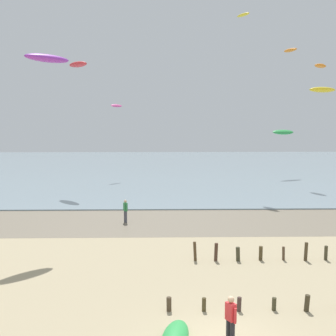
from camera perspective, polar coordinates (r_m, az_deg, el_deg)
The scene contains 12 objects.
wet_sand_strip at distance 33.12m, azimuth 2.38°, elevation -6.99°, with size 120.00×8.78×0.01m, color #7A6D59.
sea at distance 72.00m, azimuth 0.38°, elevation 0.13°, with size 160.00×70.00×0.10m, color #7F939E.
person_mid_beach at distance 15.61m, azimuth 8.11°, elevation -18.82°, with size 0.36×0.51×1.71m.
person_left_flank at distance 32.89m, azimuth -5.54°, elevation -5.48°, with size 0.35×0.53×1.71m.
kite_aloft_1 at distance 50.02m, azimuth 9.73°, elevation 18.98°, with size 1.95×0.62×0.31m, color yellow.
kite_aloft_2 at distance 28.77m, azimuth -15.38°, elevation 13.54°, with size 3.08×0.99×0.49m, color purple.
kite_aloft_3 at distance 60.24m, azimuth 14.70°, elevation 4.52°, with size 3.44×1.10×0.55m, color green.
kite_aloft_5 at distance 56.45m, azimuth 15.56°, elevation 14.49°, with size 2.40×0.77×0.38m, color orange.
kite_aloft_6 at distance 48.25m, azimuth 19.14°, elevation 12.40°, with size 2.27×0.73×0.36m, color orange.
kite_aloft_7 at distance 49.01m, azimuth -11.58°, elevation 13.01°, with size 3.22×1.03×0.52m, color red.
kite_aloft_8 at distance 57.83m, azimuth -6.69°, elevation 8.02°, with size 1.91×0.61×0.30m, color #E54C99.
kite_aloft_9 at distance 40.26m, azimuth 19.37°, elevation 9.55°, with size 2.67×0.85×0.43m, color yellow.
Camera 1 is at (-2.09, -14.00, 7.46)m, focal length 47.04 mm.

